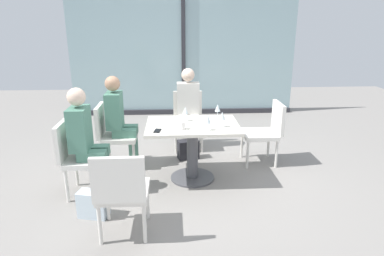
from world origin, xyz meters
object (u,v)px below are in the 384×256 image
(chair_side_end, at_px, (78,154))
(handbag_0, at_px, (188,149))
(wine_glass_1, at_px, (222,116))
(chair_far_right, at_px, (267,129))
(dining_table_main, at_px, (192,140))
(chair_near_window, at_px, (188,116))
(chair_front_left, at_px, (122,189))
(chair_far_left, at_px, (112,132))
(coffee_cup, at_px, (182,126))
(handbag_1, at_px, (93,204))
(cell_phone_on_table, at_px, (157,131))
(wine_glass_2, at_px, (185,111))
(wine_glass_3, at_px, (218,108))
(person_near_window, at_px, (188,105))
(wine_glass_0, at_px, (208,119))
(person_side_end, at_px, (86,137))
(person_far_left, at_px, (119,117))

(chair_side_end, distance_m, handbag_0, 1.67)
(wine_glass_1, distance_m, handbag_0, 1.13)
(chair_far_right, bearing_deg, chair_side_end, -161.91)
(dining_table_main, height_order, chair_near_window, chair_near_window)
(chair_front_left, distance_m, chair_far_right, 2.44)
(wine_glass_1, bearing_deg, chair_near_window, 104.77)
(chair_front_left, bearing_deg, chair_far_left, 102.13)
(dining_table_main, height_order, wine_glass_1, wine_glass_1)
(coffee_cup, bearing_deg, chair_far_right, 28.74)
(chair_side_end, relative_size, handbag_1, 2.90)
(chair_far_left, height_order, handbag_0, chair_far_left)
(cell_phone_on_table, bearing_deg, wine_glass_2, 58.99)
(chair_side_end, distance_m, wine_glass_3, 1.80)
(chair_near_window, bearing_deg, handbag_0, -92.53)
(person_near_window, xyz_separation_m, wine_glass_3, (0.34, -0.82, 0.16))
(chair_near_window, relative_size, wine_glass_0, 4.70)
(chair_far_right, xyz_separation_m, person_side_end, (-2.29, -0.78, 0.20))
(cell_phone_on_table, xyz_separation_m, handbag_1, (-0.66, -0.58, -0.59))
(wine_glass_1, height_order, wine_glass_2, same)
(chair_near_window, relative_size, handbag_0, 2.90)
(coffee_cup, distance_m, cell_phone_on_table, 0.30)
(dining_table_main, distance_m, wine_glass_0, 0.45)
(wine_glass_3, relative_size, coffee_cup, 2.06)
(dining_table_main, bearing_deg, chair_far_left, 156.28)
(chair_side_end, height_order, cell_phone_on_table, chair_side_end)
(dining_table_main, distance_m, coffee_cup, 0.34)
(wine_glass_0, distance_m, handbag_0, 1.18)
(chair_far_right, height_order, wine_glass_3, wine_glass_3)
(chair_far_left, relative_size, wine_glass_2, 4.70)
(dining_table_main, distance_m, wine_glass_1, 0.50)
(wine_glass_2, relative_size, wine_glass_3, 1.00)
(person_near_window, height_order, wine_glass_1, person_near_window)
(chair_front_left, xyz_separation_m, chair_far_right, (1.78, 1.66, 0.00))
(person_side_end, relative_size, handbag_0, 4.20)
(chair_front_left, relative_size, wine_glass_3, 4.70)
(chair_near_window, height_order, handbag_0, chair_near_window)
(coffee_cup, distance_m, handbag_0, 1.07)
(chair_near_window, height_order, person_side_end, person_side_end)
(chair_front_left, distance_m, person_near_window, 2.40)
(coffee_cup, bearing_deg, chair_side_end, -174.05)
(person_near_window, xyz_separation_m, wine_glass_1, (0.35, -1.21, 0.16))
(person_far_left, bearing_deg, handbag_0, 11.84)
(wine_glass_3, relative_size, handbag_0, 0.62)
(handbag_1, bearing_deg, chair_far_left, 103.28)
(person_far_left, height_order, wine_glass_3, person_far_left)
(chair_far_left, bearing_deg, coffee_cup, -35.07)
(handbag_1, bearing_deg, chair_front_left, -31.77)
(person_near_window, height_order, wine_glass_0, person_near_window)
(chair_near_window, bearing_deg, wine_glass_0, -83.64)
(wine_glass_1, bearing_deg, wine_glass_0, -145.15)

